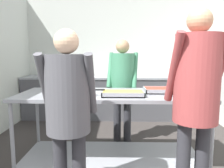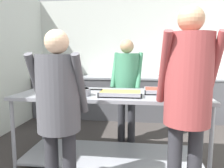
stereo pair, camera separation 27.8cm
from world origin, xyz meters
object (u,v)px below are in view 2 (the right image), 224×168
object	(u,v)px
plate_stack	(65,87)
serving_tray_roast	(160,91)
serving_tray_vegetables	(120,94)
guest_serving_left	(59,102)
sauce_pan	(81,92)
cook_behind_counter	(127,80)
guest_serving_right	(188,91)
water_bottle	(204,72)

from	to	relation	value
plate_stack	serving_tray_roast	size ratio (longest dim) A/B	0.62
serving_tray_roast	serving_tray_vegetables	bearing A→B (deg)	-151.10
plate_stack	guest_serving_left	bearing A→B (deg)	-73.38
sauce_pan	cook_behind_counter	world-z (taller)	cook_behind_counter
guest_serving_right	serving_tray_roast	bearing A→B (deg)	99.57
serving_tray_roast	water_bottle	world-z (taller)	water_bottle
cook_behind_counter	water_bottle	xyz separation A→B (m)	(1.51, 1.27, 0.04)
cook_behind_counter	water_bottle	world-z (taller)	cook_behind_counter
sauce_pan	cook_behind_counter	size ratio (longest dim) A/B	0.23
sauce_pan	serving_tray_roast	xyz separation A→B (m)	(0.93, 0.28, -0.02)
sauce_pan	guest_serving_left	distance (m)	0.64
serving_tray_vegetables	serving_tray_roast	distance (m)	0.53
plate_stack	guest_serving_left	size ratio (longest dim) A/B	0.14
sauce_pan	serving_tray_roast	distance (m)	0.97
serving_tray_roast	cook_behind_counter	world-z (taller)	cook_behind_counter
sauce_pan	guest_serving_right	size ratio (longest dim) A/B	0.21
serving_tray_vegetables	guest_serving_right	distance (m)	0.89
plate_stack	guest_serving_right	size ratio (longest dim) A/B	0.13
cook_behind_counter	water_bottle	bearing A→B (deg)	40.10
serving_tray_roast	guest_serving_right	xyz separation A→B (m)	(0.15, -0.88, 0.15)
sauce_pan	serving_tray_vegetables	world-z (taller)	sauce_pan
plate_stack	sauce_pan	world-z (taller)	sauce_pan
serving_tray_roast	guest_serving_left	world-z (taller)	guest_serving_left
water_bottle	guest_serving_left	bearing A→B (deg)	-124.99
water_bottle	serving_tray_roast	bearing A→B (deg)	-118.41
serving_tray_roast	guest_serving_right	distance (m)	0.90
guest_serving_right	water_bottle	xyz separation A→B (m)	(0.91, 2.83, -0.06)
serving_tray_vegetables	guest_serving_right	world-z (taller)	guest_serving_right
cook_behind_counter	plate_stack	bearing A→B (deg)	-146.67
sauce_pan	guest_serving_left	world-z (taller)	guest_serving_left
plate_stack	cook_behind_counter	size ratio (longest dim) A/B	0.14
guest_serving_right	water_bottle	bearing A→B (deg)	72.24
guest_serving_left	guest_serving_right	xyz separation A→B (m)	(1.10, 0.04, 0.11)
serving_tray_roast	sauce_pan	bearing A→B (deg)	-163.14
serving_tray_roast	guest_serving_right	size ratio (longest dim) A/B	0.21
guest_serving_right	cook_behind_counter	size ratio (longest dim) A/B	1.09
sauce_pan	guest_serving_left	xyz separation A→B (m)	(-0.02, -0.64, 0.01)
sauce_pan	guest_serving_right	bearing A→B (deg)	-29.05
sauce_pan	water_bottle	distance (m)	2.98
water_bottle	plate_stack	bearing A→B (deg)	-142.15
serving_tray_vegetables	water_bottle	world-z (taller)	water_bottle
sauce_pan	water_bottle	world-z (taller)	water_bottle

